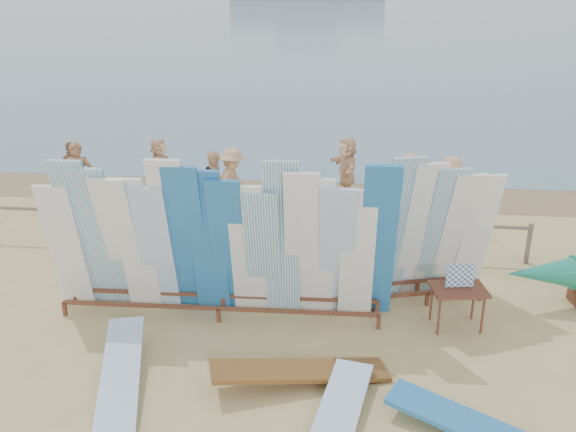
# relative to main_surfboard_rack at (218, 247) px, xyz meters

# --- Properties ---
(ground) EXTENTS (160.00, 160.00, 0.00)m
(ground) POSITION_rel_main_surfboard_rack_xyz_m (0.01, -0.19, -1.35)
(ground) COLOR tan
(ground) RESTS_ON ground
(ocean) EXTENTS (320.00, 240.00, 0.02)m
(ocean) POSITION_rel_main_surfboard_rack_xyz_m (0.01, 127.81, -1.35)
(ocean) COLOR slate
(ocean) RESTS_ON ground
(wet_sand_strip) EXTENTS (40.00, 2.60, 0.01)m
(wet_sand_strip) POSITION_rel_main_surfboard_rack_xyz_m (0.01, 7.01, -1.35)
(wet_sand_strip) COLOR olive
(wet_sand_strip) RESTS_ON ground
(fence) EXTENTS (12.08, 0.08, 0.90)m
(fence) POSITION_rel_main_surfboard_rack_xyz_m (0.01, 2.81, -0.72)
(fence) COLOR #705F55
(fence) RESTS_ON ground
(main_surfboard_rack) EXTENTS (6.06, 1.03, 3.00)m
(main_surfboard_rack) POSITION_rel_main_surfboard_rack_xyz_m (0.00, 0.00, 0.00)
(main_surfboard_rack) COLOR brown
(main_surfboard_rack) RESTS_ON ground
(side_surfboard_rack) EXTENTS (2.61, 1.34, 2.91)m
(side_surfboard_rack) POSITION_rel_main_surfboard_rack_xyz_m (3.64, 0.96, -0.05)
(side_surfboard_rack) COLOR brown
(side_surfboard_rack) RESTS_ON ground
(vendor_table) EXTENTS (1.00, 0.78, 1.21)m
(vendor_table) POSITION_rel_main_surfboard_rack_xyz_m (4.12, 0.04, -0.95)
(vendor_table) COLOR brown
(vendor_table) RESTS_ON ground
(flat_board_c) EXTENTS (2.73, 1.34, 0.41)m
(flat_board_c) POSITION_rel_main_surfboard_rack_xyz_m (1.59, -1.81, -1.35)
(flat_board_c) COLOR brown
(flat_board_c) RESTS_ON ground
(flat_board_a) EXTENTS (1.25, 2.74, 0.40)m
(flat_board_a) POSITION_rel_main_surfboard_rack_xyz_m (-1.04, -2.20, -1.35)
(flat_board_a) COLOR #92B7EA
(flat_board_a) RESTS_ON ground
(beach_chair_left) EXTENTS (0.75, 0.76, 0.87)m
(beach_chair_left) POSITION_rel_main_surfboard_rack_xyz_m (0.98, 3.66, -1.09)
(beach_chair_left) COLOR #AF2512
(beach_chair_left) RESTS_ON ground
(beach_chair_right) EXTENTS (0.72, 0.72, 0.80)m
(beach_chair_right) POSITION_rel_main_surfboard_rack_xyz_m (1.21, 3.97, -1.12)
(beach_chair_right) COLOR #AF2512
(beach_chair_right) RESTS_ON ground
(stroller) EXTENTS (0.52, 0.75, 1.02)m
(stroller) POSITION_rel_main_surfboard_rack_xyz_m (2.71, 4.02, -0.94)
(stroller) COLOR #AF2512
(stroller) RESTS_ON ground
(beachgoer_4) EXTENTS (0.78, 1.09, 1.71)m
(beachgoer_4) POSITION_rel_main_surfboard_rack_xyz_m (0.89, 3.87, -0.49)
(beachgoer_4) COLOR #8C6042
(beachgoer_4) RESTS_ON ground
(beachgoer_6) EXTENTS (0.95, 0.82, 1.77)m
(beachgoer_6) POSITION_rel_main_surfboard_rack_xyz_m (3.66, 4.91, -0.46)
(beachgoer_6) COLOR tan
(beachgoer_6) RESTS_ON ground
(beachgoer_2) EXTENTS (0.89, 0.78, 1.67)m
(beachgoer_2) POSITION_rel_main_surfboard_rack_xyz_m (-1.14, 4.95, -0.51)
(beachgoer_2) COLOR beige
(beachgoer_2) RESTS_ON ground
(beachgoer_9) EXTENTS (1.07, 0.97, 1.59)m
(beachgoer_9) POSITION_rel_main_surfboard_rack_xyz_m (4.72, 5.41, -0.55)
(beachgoer_9) COLOR tan
(beachgoer_9) RESTS_ON ground
(beachgoer_5) EXTENTS (0.99, 1.71, 1.76)m
(beachgoer_5) POSITION_rel_main_surfboard_rack_xyz_m (2.12, 6.46, -0.47)
(beachgoer_5) COLOR beige
(beachgoer_5) RESTS_ON ground
(beachgoer_8) EXTENTS (0.93, 0.78, 1.73)m
(beachgoer_8) POSITION_rel_main_surfboard_rack_xyz_m (4.31, 4.25, -0.49)
(beachgoer_8) COLOR beige
(beachgoer_8) RESTS_ON ground
(beachgoer_extra_1) EXTENTS (1.06, 0.83, 1.66)m
(beachgoer_extra_1) POSITION_rel_main_surfboard_rack_xyz_m (-5.14, 5.51, -0.52)
(beachgoer_extra_1) COLOR #8C6042
(beachgoer_extra_1) RESTS_ON ground
(beachgoer_3) EXTENTS (0.75, 1.22, 1.76)m
(beachgoer_3) POSITION_rel_main_surfboard_rack_xyz_m (-0.71, 4.93, -0.47)
(beachgoer_3) COLOR tan
(beachgoer_3) RESTS_ON ground
(beachgoer_7) EXTENTS (0.58, 0.66, 1.60)m
(beachgoer_7) POSITION_rel_main_surfboard_rack_xyz_m (4.04, 5.03, -0.55)
(beachgoer_7) COLOR #8C6042
(beachgoer_7) RESTS_ON ground
(beachgoer_1) EXTENTS (0.76, 0.53, 1.89)m
(beachgoer_1) POSITION_rel_main_surfboard_rack_xyz_m (-4.58, 4.63, -0.40)
(beachgoer_1) COLOR #8C6042
(beachgoer_1) RESTS_ON ground
(beachgoer_11) EXTENTS (0.86, 1.53, 1.57)m
(beachgoer_11) POSITION_rel_main_surfboard_rack_xyz_m (-3.09, 6.52, -0.56)
(beachgoer_11) COLOR beige
(beachgoer_11) RESTS_ON ground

